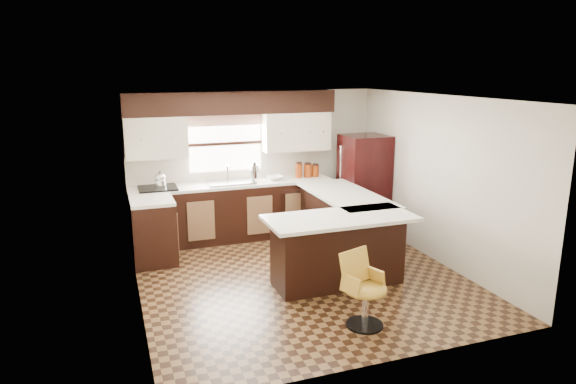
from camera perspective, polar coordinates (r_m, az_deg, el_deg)
name	(u,v)px	position (r m, az deg, el deg)	size (l,w,h in m)	color
floor	(301,277)	(7.04, 1.43, -9.44)	(4.40, 4.40, 0.00)	#49301A
ceiling	(302,98)	(6.49, 1.56, 10.45)	(4.40, 4.40, 0.00)	silver
wall_back	(255,163)	(8.71, -3.72, 3.29)	(4.40, 4.40, 0.00)	beige
wall_front	(388,245)	(4.76, 11.10, -5.76)	(4.40, 4.40, 0.00)	beige
wall_left	(133,205)	(6.25, -16.80, -1.42)	(4.40, 4.40, 0.00)	beige
wall_right	(438,180)	(7.66, 16.33, 1.33)	(4.40, 4.40, 0.00)	beige
base_cab_back	(234,212)	(8.48, -6.01, -2.24)	(3.30, 0.60, 0.90)	black
base_cab_left	(154,232)	(7.67, -14.71, -4.36)	(0.60, 0.70, 0.90)	black
counter_back	(233,184)	(8.37, -6.09, 0.87)	(3.30, 0.60, 0.04)	silver
counter_left	(152,201)	(7.54, -14.92, -0.94)	(0.60, 0.70, 0.04)	silver
soffit	(233,103)	(8.31, -6.18, 9.83)	(3.40, 0.35, 0.36)	black
upper_cab_left	(156,137)	(8.17, -14.49, 5.89)	(0.94, 0.35, 0.64)	beige
upper_cab_right	(296,131)	(8.68, 0.90, 6.75)	(1.14, 0.35, 0.64)	beige
window_pane	(225,144)	(8.51, -6.97, 5.36)	(1.20, 0.02, 0.90)	white
valance	(225,120)	(8.43, -6.99, 7.95)	(1.30, 0.06, 0.18)	#D19B93
sink	(231,182)	(8.33, -6.40, 1.07)	(0.75, 0.45, 0.03)	#B2B2B7
dishwasher	(297,212)	(8.51, 1.01, -2.26)	(0.58, 0.03, 0.78)	black
cooktop	(158,188)	(8.15, -14.28, 0.43)	(0.58, 0.50, 0.03)	black
peninsula_long	(342,226)	(7.76, 6.02, -3.75)	(0.60, 1.95, 0.90)	black
peninsula_return	(338,251)	(6.72, 5.54, -6.55)	(1.65, 0.60, 0.90)	black
counter_pen_long	(346,195)	(7.66, 6.44, -0.34)	(0.84, 1.95, 0.04)	silver
counter_pen_return	(340,218)	(6.48, 5.81, -2.90)	(1.89, 0.84, 0.04)	silver
refrigerator	(364,184)	(8.80, 8.41, 0.85)	(0.72, 0.69, 1.67)	black
bar_chair	(366,291)	(5.70, 8.65, -10.79)	(0.45, 0.45, 0.83)	gold
kettle	(160,179)	(8.13, -14.01, 1.39)	(0.18, 0.18, 0.25)	silver
percolator	(255,173)	(8.42, -3.73, 2.13)	(0.14, 0.14, 0.28)	silver
mixing_bowl	(275,178)	(8.54, -1.49, 1.59)	(0.27, 0.27, 0.07)	white
canister_large	(299,171)	(8.69, 1.21, 2.37)	(0.12, 0.12, 0.24)	maroon
canister_med	(308,171)	(8.75, 2.22, 2.38)	(0.14, 0.14, 0.22)	maroon
canister_small	(315,171)	(8.80, 3.06, 2.36)	(0.12, 0.12, 0.19)	maroon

